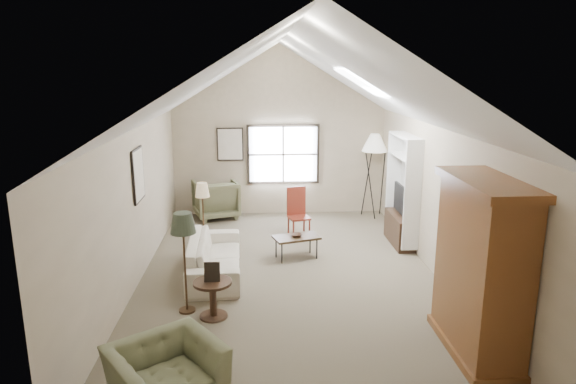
{
  "coord_description": "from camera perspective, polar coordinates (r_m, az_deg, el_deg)",
  "views": [
    {
      "loc": [
        -0.51,
        -8.06,
        3.48
      ],
      "look_at": [
        0.0,
        0.4,
        1.4
      ],
      "focal_mm": 32.0,
      "sensor_mm": 36.0,
      "label": 1
    }
  ],
  "objects": [
    {
      "name": "side_chair",
      "position": [
        10.64,
        1.22,
        -2.36
      ],
      "size": [
        0.49,
        0.49,
        1.05
      ],
      "primitive_type": "cube",
      "rotation": [
        0.0,
        0.0,
        0.25
      ],
      "color": "maroon",
      "rests_on": "ground"
    },
    {
      "name": "coffee_table",
      "position": [
        9.58,
        0.94,
        -6.16
      ],
      "size": [
        0.93,
        0.68,
        0.42
      ],
      "primitive_type": "cube",
      "rotation": [
        0.0,
        0.0,
        0.3
      ],
      "color": "#332315",
      "rests_on": "ground"
    },
    {
      "name": "bowl",
      "position": [
        9.51,
        0.94,
        -4.82
      ],
      "size": [
        0.25,
        0.25,
        0.05
      ],
      "primitive_type": "imported",
      "rotation": [
        0.0,
        0.0,
        0.3
      ],
      "color": "#3C2218",
      "rests_on": "coffee_table"
    },
    {
      "name": "room_shell",
      "position": [
        8.08,
        0.17,
        11.85
      ],
      "size": [
        5.01,
        8.01,
        4.0
      ],
      "color": "brown",
      "rests_on": "ground"
    },
    {
      "name": "tv_panel",
      "position": [
        10.39,
        12.47,
        -0.82
      ],
      "size": [
        0.05,
        0.9,
        0.55
      ],
      "primitive_type": "cube",
      "color": "black",
      "rests_on": "media_console"
    },
    {
      "name": "dark_lamp",
      "position": [
        7.53,
        -11.4,
        -7.66
      ],
      "size": [
        0.38,
        0.38,
        1.52
      ],
      "primitive_type": null,
      "rotation": [
        0.0,
        0.0,
        0.04
      ],
      "color": "black",
      "rests_on": "ground"
    },
    {
      "name": "tan_lamp",
      "position": [
        10.0,
        -9.4,
        -2.65
      ],
      "size": [
        0.28,
        0.28,
        1.37
      ],
      "primitive_type": null,
      "rotation": [
        0.0,
        0.0,
        0.04
      ],
      "color": "tan",
      "rests_on": "ground"
    },
    {
      "name": "media_console",
      "position": [
        10.56,
        12.3,
        -4.07
      ],
      "size": [
        0.34,
        1.18,
        0.6
      ],
      "primitive_type": "cube",
      "color": "#382316",
      "rests_on": "ground"
    },
    {
      "name": "wall_art",
      "position": [
        10.25,
        -11.1,
        3.68
      ],
      "size": [
        1.97,
        3.71,
        0.88
      ],
      "color": "black",
      "rests_on": "room_shell"
    },
    {
      "name": "skylight",
      "position": [
        9.15,
        8.14,
        12.02
      ],
      "size": [
        0.8,
        1.2,
        0.52
      ],
      "primitive_type": null,
      "color": "white",
      "rests_on": "room_shell"
    },
    {
      "name": "tripod_lamp",
      "position": [
        12.19,
        9.47,
        1.87
      ],
      "size": [
        0.77,
        0.77,
        2.01
      ],
      "primitive_type": null,
      "rotation": [
        0.0,
        0.0,
        -0.43
      ],
      "color": "silver",
      "rests_on": "ground"
    },
    {
      "name": "sofa",
      "position": [
        8.95,
        -8.15,
        -7.04
      ],
      "size": [
        0.94,
        2.22,
        0.64
      ],
      "primitive_type": "imported",
      "rotation": [
        0.0,
        0.0,
        1.61
      ],
      "color": "beige",
      "rests_on": "ground"
    },
    {
      "name": "armchair_near",
      "position": [
        5.79,
        -13.38,
        -19.37
      ],
      "size": [
        1.41,
        1.38,
        0.69
      ],
      "primitive_type": "imported",
      "rotation": [
        0.0,
        0.0,
        0.61
      ],
      "color": "#656949",
      "rests_on": "ground"
    },
    {
      "name": "armoire",
      "position": [
        6.71,
        20.67,
        -7.93
      ],
      "size": [
        0.6,
        1.5,
        2.2
      ],
      "primitive_type": "cube",
      "color": "brown",
      "rests_on": "ground"
    },
    {
      "name": "window",
      "position": [
        12.21,
        -0.54,
        4.21
      ],
      "size": [
        1.72,
        0.08,
        1.42
      ],
      "primitive_type": "cube",
      "color": "black",
      "rests_on": "room_shell"
    },
    {
      "name": "side_table",
      "position": [
        7.49,
        -8.33,
        -11.7
      ],
      "size": [
        0.57,
        0.57,
        0.55
      ],
      "primitive_type": "cylinder",
      "rotation": [
        0.0,
        0.0,
        0.04
      ],
      "color": "#3A2818",
      "rests_on": "ground"
    },
    {
      "name": "armchair_far",
      "position": [
        12.19,
        -8.02,
        -0.76
      ],
      "size": [
        1.21,
        1.23,
        0.9
      ],
      "primitive_type": "imported",
      "rotation": [
        0.0,
        0.0,
        3.45
      ],
      "color": "#696E4D",
      "rests_on": "ground"
    },
    {
      "name": "tv_alcove",
      "position": [
        10.34,
        12.64,
        0.42
      ],
      "size": [
        0.32,
        1.3,
        2.1
      ],
      "primitive_type": "cube",
      "color": "white",
      "rests_on": "ground"
    }
  ]
}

